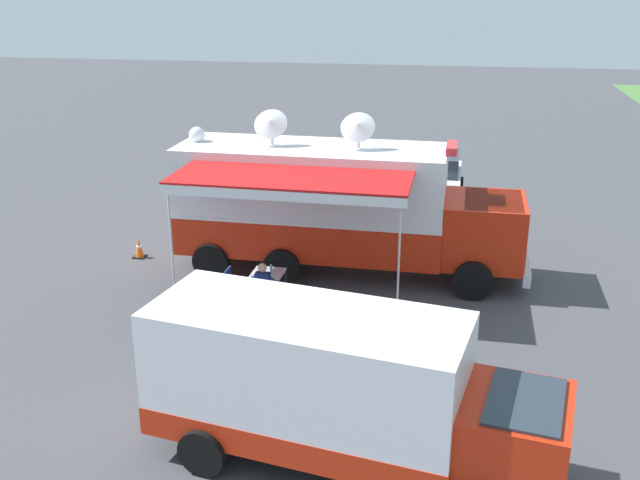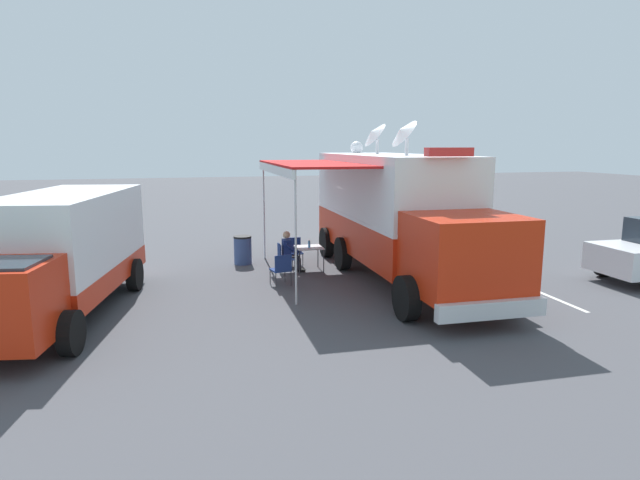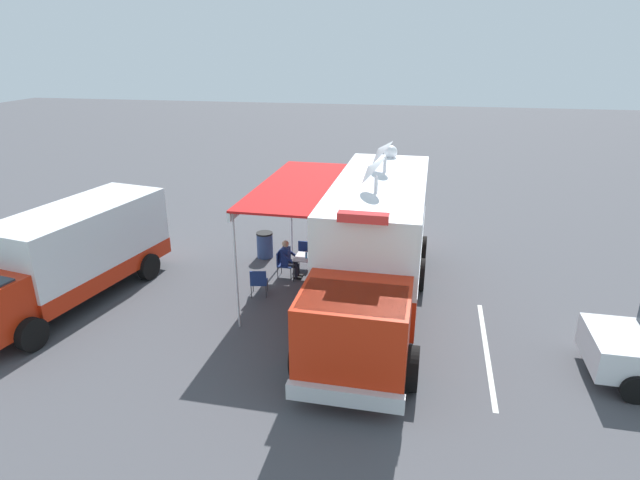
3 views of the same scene
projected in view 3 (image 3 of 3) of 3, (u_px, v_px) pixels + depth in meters
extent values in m
plane|color=#47474C|center=(376.00, 293.00, 15.85)|extent=(100.00, 100.00, 0.00)
cube|color=silver|center=(486.00, 350.00, 12.94)|extent=(0.25, 4.80, 0.01)
cube|color=red|center=(377.00, 258.00, 15.44)|extent=(2.69, 7.26, 1.10)
cube|color=white|center=(379.00, 213.00, 14.95)|extent=(2.69, 7.26, 1.70)
cube|color=white|center=(378.00, 241.00, 15.25)|extent=(2.71, 7.29, 0.10)
cube|color=red|center=(354.00, 329.00, 11.09)|extent=(2.36, 2.16, 1.70)
cube|color=#28333D|center=(353.00, 312.00, 10.73)|extent=(2.19, 1.53, 0.70)
cube|color=silver|center=(345.00, 397.00, 10.38)|extent=(2.38, 0.26, 0.36)
cylinder|color=black|center=(412.00, 368.00, 11.36)|extent=(0.33, 1.01, 1.00)
cylinder|color=black|center=(300.00, 355.00, 11.85)|extent=(0.33, 1.01, 1.00)
cylinder|color=black|center=(420.00, 275.00, 15.92)|extent=(0.33, 1.01, 1.00)
cylinder|color=black|center=(339.00, 268.00, 16.41)|extent=(0.33, 1.01, 1.00)
cylinder|color=black|center=(422.00, 251.00, 17.73)|extent=(0.33, 1.01, 1.00)
cylinder|color=black|center=(349.00, 245.00, 18.22)|extent=(0.33, 1.01, 1.00)
cube|color=white|center=(381.00, 182.00, 14.62)|extent=(2.69, 7.26, 0.10)
cube|color=red|center=(363.00, 217.00, 11.18)|extent=(1.11, 0.31, 0.20)
cylinder|color=silver|center=(385.00, 164.00, 15.51)|extent=(0.10, 0.10, 0.45)
cone|color=silver|center=(380.00, 151.00, 15.40)|extent=(0.74, 0.92, 0.81)
cylinder|color=silver|center=(376.00, 184.00, 13.38)|extent=(0.10, 0.10, 0.45)
cone|color=silver|center=(371.00, 168.00, 13.26)|extent=(0.74, 0.92, 0.81)
sphere|color=white|center=(391.00, 152.00, 17.47)|extent=(0.44, 0.44, 0.44)
cube|color=red|center=(299.00, 185.00, 15.15)|extent=(2.35, 5.82, 0.06)
cube|color=white|center=(264.00, 188.00, 15.41)|extent=(0.24, 5.76, 0.24)
cylinder|color=silver|center=(236.00, 271.00, 13.43)|extent=(0.05, 0.05, 3.25)
cylinder|color=silver|center=(291.00, 209.00, 18.42)|extent=(0.05, 0.05, 3.25)
cube|color=silver|center=(307.00, 257.00, 16.64)|extent=(0.82, 0.82, 0.03)
cylinder|color=#333338|center=(316.00, 273.00, 16.36)|extent=(0.03, 0.03, 0.70)
cylinder|color=#333338|center=(293.00, 271.00, 16.50)|extent=(0.03, 0.03, 0.70)
cylinder|color=#333338|center=(321.00, 264.00, 17.03)|extent=(0.03, 0.03, 0.70)
cylinder|color=#333338|center=(299.00, 262.00, 17.18)|extent=(0.03, 0.03, 0.70)
cylinder|color=#4C99D8|center=(306.00, 255.00, 16.51)|extent=(0.07, 0.07, 0.20)
cylinder|color=white|center=(306.00, 252.00, 16.47)|extent=(0.04, 0.04, 0.02)
cube|color=navy|center=(286.00, 265.00, 16.82)|extent=(0.49, 0.49, 0.04)
cube|color=navy|center=(279.00, 258.00, 16.78)|extent=(0.05, 0.48, 0.44)
cylinder|color=#333338|center=(294.00, 269.00, 17.06)|extent=(0.02, 0.02, 0.42)
cylinder|color=#333338|center=(291.00, 274.00, 16.65)|extent=(0.02, 0.02, 0.42)
cylinder|color=#333338|center=(281.00, 267.00, 17.14)|extent=(0.02, 0.02, 0.42)
cylinder|color=#333338|center=(278.00, 273.00, 16.74)|extent=(0.02, 0.02, 0.42)
cube|color=navy|center=(304.00, 256.00, 17.48)|extent=(0.49, 0.49, 0.04)
cube|color=navy|center=(305.00, 247.00, 17.60)|extent=(0.48, 0.05, 0.44)
cylinder|color=#333338|center=(309.00, 265.00, 17.31)|extent=(0.02, 0.02, 0.42)
cylinder|color=#333338|center=(296.00, 264.00, 17.40)|extent=(0.02, 0.02, 0.42)
cylinder|color=#333338|center=(312.00, 260.00, 17.71)|extent=(0.02, 0.02, 0.42)
cylinder|color=#333338|center=(299.00, 259.00, 17.80)|extent=(0.02, 0.02, 0.42)
cube|color=navy|center=(259.00, 282.00, 15.61)|extent=(0.56, 0.56, 0.04)
cube|color=navy|center=(258.00, 278.00, 15.32)|extent=(0.48, 0.13, 0.44)
cylinder|color=#333338|center=(253.00, 285.00, 15.89)|extent=(0.02, 0.02, 0.42)
cylinder|color=#333338|center=(268.00, 285.00, 15.89)|extent=(0.02, 0.02, 0.42)
cylinder|color=#333338|center=(251.00, 292.00, 15.48)|extent=(0.02, 0.02, 0.42)
cylinder|color=#333338|center=(266.00, 292.00, 15.48)|extent=(0.02, 0.02, 0.42)
cube|color=navy|center=(286.00, 256.00, 16.72)|extent=(0.25, 0.37, 0.56)
sphere|color=tan|center=(285.00, 244.00, 16.57)|extent=(0.22, 0.22, 0.22)
cylinder|color=navy|center=(291.00, 253.00, 16.89)|extent=(0.43, 0.10, 0.34)
cylinder|color=navy|center=(287.00, 258.00, 16.47)|extent=(0.43, 0.10, 0.34)
cylinder|color=black|center=(292.00, 263.00, 16.87)|extent=(0.38, 0.14, 0.13)
cylinder|color=black|center=(298.00, 270.00, 16.92)|extent=(0.11, 0.11, 0.42)
cube|color=black|center=(299.00, 275.00, 16.97)|extent=(0.24, 0.11, 0.07)
cylinder|color=black|center=(290.00, 266.00, 16.69)|extent=(0.38, 0.14, 0.13)
cylinder|color=black|center=(296.00, 273.00, 16.74)|extent=(0.11, 0.11, 0.42)
cube|color=black|center=(298.00, 278.00, 16.79)|extent=(0.24, 0.11, 0.07)
cylinder|color=#384C7F|center=(265.00, 246.00, 18.38)|extent=(0.56, 0.56, 0.85)
cylinder|color=black|center=(264.00, 233.00, 18.22)|extent=(0.57, 0.57, 0.06)
cube|color=black|center=(387.00, 235.00, 20.56)|extent=(0.36, 0.36, 0.03)
cone|color=orange|center=(387.00, 228.00, 20.46)|extent=(0.26, 0.26, 0.55)
cylinder|color=white|center=(387.00, 227.00, 20.45)|extent=(0.17, 0.17, 0.06)
cube|color=white|center=(83.00, 243.00, 15.38)|extent=(3.03, 5.50, 2.20)
cube|color=red|center=(88.00, 269.00, 15.68)|extent=(3.05, 5.52, 0.50)
cylinder|color=black|center=(32.00, 334.00, 12.83)|extent=(0.41, 0.87, 0.84)
cylinder|color=black|center=(149.00, 267.00, 16.69)|extent=(0.41, 0.87, 0.84)
cylinder|color=black|center=(97.00, 257.00, 17.40)|extent=(0.41, 0.87, 0.84)
cylinder|color=black|center=(636.00, 389.00, 10.98)|extent=(0.64, 0.23, 0.64)
cylinder|color=black|center=(610.00, 344.00, 12.63)|extent=(0.64, 0.23, 0.64)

